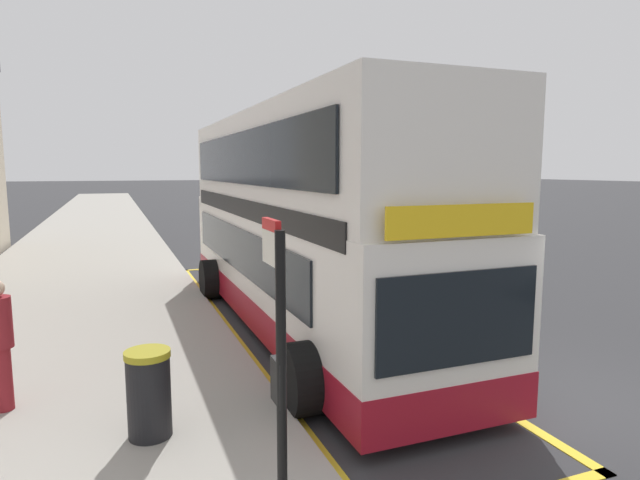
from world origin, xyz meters
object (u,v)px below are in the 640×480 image
(parked_car_teal_ahead, at_px, (246,205))
(litter_bin, at_px, (149,393))
(bus_stop_sign, at_px, (278,350))
(double_decker_bus, at_px, (299,228))

(parked_car_teal_ahead, relative_size, litter_bin, 4.01)
(bus_stop_sign, relative_size, litter_bin, 2.59)
(parked_car_teal_ahead, bearing_deg, bus_stop_sign, -103.54)
(double_decker_bus, relative_size, parked_car_teal_ahead, 2.63)
(litter_bin, bearing_deg, parked_car_teal_ahead, 74.38)
(double_decker_bus, bearing_deg, bus_stop_sign, -110.71)
(bus_stop_sign, bearing_deg, litter_bin, 115.60)
(double_decker_bus, height_order, litter_bin, double_decker_bus)
(parked_car_teal_ahead, xyz_separation_m, litter_bin, (-8.37, -29.95, -0.13))
(double_decker_bus, distance_m, litter_bin, 5.45)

